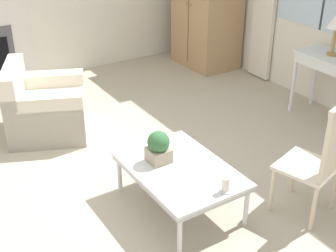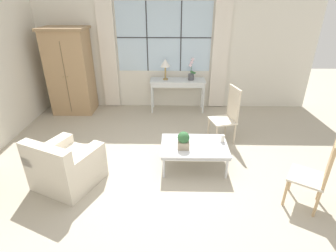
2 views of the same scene
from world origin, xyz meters
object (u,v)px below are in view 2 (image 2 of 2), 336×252
(potted_orchid, at_px, (191,72))
(armchair_upholstered, at_px, (67,168))
(console_table, at_px, (178,83))
(side_chair_wooden, at_px, (228,113))
(armoire, at_px, (70,71))
(table_lamp, at_px, (165,64))
(pillar_candle, at_px, (223,139))
(accent_chair_wooden, at_px, (319,171))
(potted_plant_small, at_px, (183,140))
(coffee_table, at_px, (194,147))

(potted_orchid, height_order, armchair_upholstered, potted_orchid)
(console_table, bearing_deg, side_chair_wooden, -58.09)
(armoire, bearing_deg, table_lamp, 2.68)
(console_table, bearing_deg, pillar_candle, -72.74)
(accent_chair_wooden, relative_size, pillar_candle, 7.42)
(console_table, bearing_deg, accent_chair_wooden, -62.03)
(console_table, height_order, pillar_candle, console_table)
(pillar_candle, bearing_deg, console_table, 107.26)
(potted_plant_small, bearing_deg, table_lamp, 98.08)
(accent_chair_wooden, bearing_deg, table_lamp, 121.72)
(side_chair_wooden, bearing_deg, coffee_table, -127.87)
(table_lamp, height_order, pillar_candle, table_lamp)
(table_lamp, height_order, potted_orchid, potted_orchid)
(side_chair_wooden, xyz_separation_m, pillar_candle, (-0.23, -0.79, -0.13))
(armoire, bearing_deg, potted_plant_small, -43.11)
(potted_plant_small, bearing_deg, accent_chair_wooden, -25.52)
(armoire, height_order, coffee_table, armoire)
(table_lamp, height_order, potted_plant_small, table_lamp)
(armoire, distance_m, accent_chair_wooden, 5.40)
(console_table, distance_m, potted_orchid, 0.42)
(coffee_table, distance_m, potted_plant_small, 0.28)
(coffee_table, bearing_deg, accent_chair_wooden, -30.90)
(armoire, height_order, side_chair_wooden, armoire)
(accent_chair_wooden, bearing_deg, armchair_upholstered, 173.28)
(potted_orchid, distance_m, side_chair_wooden, 1.69)
(table_lamp, relative_size, side_chair_wooden, 0.45)
(potted_orchid, relative_size, potted_plant_small, 1.85)
(coffee_table, bearing_deg, console_table, 95.81)
(coffee_table, bearing_deg, potted_orchid, 88.36)
(console_table, xyz_separation_m, table_lamp, (-0.30, 0.01, 0.47))
(armoire, relative_size, pillar_candle, 13.98)
(pillar_candle, bearing_deg, coffee_table, -167.29)
(table_lamp, xyz_separation_m, accent_chair_wooden, (2.07, -3.35, -0.59))
(potted_orchid, xyz_separation_m, armchair_upholstered, (-2.01, -2.92, -0.68))
(table_lamp, distance_m, accent_chair_wooden, 3.98)
(coffee_table, bearing_deg, armoire, 140.00)
(table_lamp, distance_m, coffee_table, 2.62)
(console_table, bearing_deg, potted_plant_small, -88.61)
(potted_orchid, xyz_separation_m, potted_plant_small, (-0.25, -2.51, -0.42))
(armoire, bearing_deg, side_chair_wooden, -22.34)
(table_lamp, distance_m, side_chair_wooden, 2.06)
(potted_orchid, height_order, coffee_table, potted_orchid)
(table_lamp, xyz_separation_m, potted_orchid, (0.61, -0.02, -0.19))
(accent_chair_wooden, height_order, potted_plant_small, accent_chair_wooden)
(armoire, xyz_separation_m, table_lamp, (2.23, 0.10, 0.17))
(accent_chair_wooden, bearing_deg, pillar_candle, 135.89)
(armchair_upholstered, height_order, side_chair_wooden, side_chair_wooden)
(armoire, distance_m, potted_plant_small, 3.58)
(armoire, xyz_separation_m, armchair_upholstered, (0.83, -2.83, -0.71))
(side_chair_wooden, bearing_deg, potted_plant_small, -131.62)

